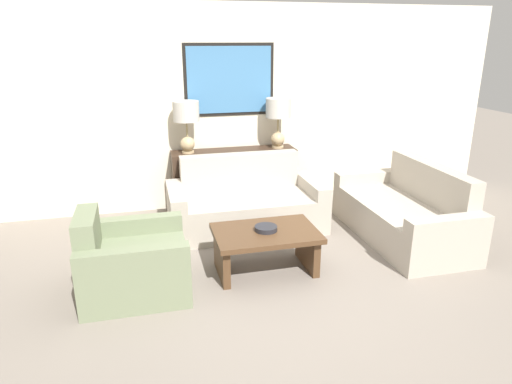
{
  "coord_description": "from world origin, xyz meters",
  "views": [
    {
      "loc": [
        -1.15,
        -3.7,
        2.2
      ],
      "look_at": [
        -0.02,
        0.78,
        0.65
      ],
      "focal_mm": 32.0,
      "sensor_mm": 36.0,
      "label": 1
    }
  ],
  "objects_px": {
    "couch_by_back_wall": "(245,205)",
    "couch_by_side": "(405,214)",
    "armchair_near_back_wall": "(131,264)",
    "console_table": "(234,180)",
    "table_lamp_right": "(278,115)",
    "table_lamp_left": "(186,118)",
    "coffee_table": "(266,242)",
    "decorative_bowl": "(266,228)"
  },
  "relations": [
    {
      "from": "couch_by_side",
      "to": "coffee_table",
      "type": "xyz_separation_m",
      "value": [
        -1.78,
        -0.41,
        0.03
      ]
    },
    {
      "from": "console_table",
      "to": "table_lamp_right",
      "type": "bearing_deg",
      "value": 0.0
    },
    {
      "from": "table_lamp_right",
      "to": "armchair_near_back_wall",
      "type": "height_order",
      "value": "table_lamp_right"
    },
    {
      "from": "table_lamp_left",
      "to": "coffee_table",
      "type": "xyz_separation_m",
      "value": [
        0.54,
        -1.8,
        -0.95
      ]
    },
    {
      "from": "armchair_near_back_wall",
      "to": "console_table",
      "type": "bearing_deg",
      "value": 54.49
    },
    {
      "from": "coffee_table",
      "to": "couch_by_side",
      "type": "bearing_deg",
      "value": 12.98
    },
    {
      "from": "table_lamp_left",
      "to": "coffee_table",
      "type": "height_order",
      "value": "table_lamp_left"
    },
    {
      "from": "table_lamp_left",
      "to": "couch_by_side",
      "type": "xyz_separation_m",
      "value": [
        2.32,
        -1.39,
        -0.98
      ]
    },
    {
      "from": "couch_by_side",
      "to": "coffee_table",
      "type": "height_order",
      "value": "couch_by_side"
    },
    {
      "from": "couch_by_side",
      "to": "armchair_near_back_wall",
      "type": "height_order",
      "value": "couch_by_side"
    },
    {
      "from": "console_table",
      "to": "armchair_near_back_wall",
      "type": "bearing_deg",
      "value": -125.51
    },
    {
      "from": "table_lamp_right",
      "to": "couch_by_back_wall",
      "type": "height_order",
      "value": "table_lamp_right"
    },
    {
      "from": "couch_by_side",
      "to": "decorative_bowl",
      "type": "distance_m",
      "value": 1.83
    },
    {
      "from": "decorative_bowl",
      "to": "armchair_near_back_wall",
      "type": "height_order",
      "value": "armchair_near_back_wall"
    },
    {
      "from": "console_table",
      "to": "coffee_table",
      "type": "distance_m",
      "value": 1.81
    },
    {
      "from": "couch_by_side",
      "to": "armchair_near_back_wall",
      "type": "xyz_separation_m",
      "value": [
        -3.06,
        -0.49,
        -0.01
      ]
    },
    {
      "from": "console_table",
      "to": "armchair_near_back_wall",
      "type": "height_order",
      "value": "console_table"
    },
    {
      "from": "table_lamp_left",
      "to": "coffee_table",
      "type": "distance_m",
      "value": 2.11
    },
    {
      "from": "table_lamp_left",
      "to": "armchair_near_back_wall",
      "type": "relative_size",
      "value": 0.7
    },
    {
      "from": "coffee_table",
      "to": "table_lamp_left",
      "type": "bearing_deg",
      "value": 106.74
    },
    {
      "from": "table_lamp_left",
      "to": "table_lamp_right",
      "type": "distance_m",
      "value": 1.2
    },
    {
      "from": "couch_by_back_wall",
      "to": "decorative_bowl",
      "type": "xyz_separation_m",
      "value": [
        -0.05,
        -1.14,
        0.17
      ]
    },
    {
      "from": "console_table",
      "to": "table_lamp_left",
      "type": "height_order",
      "value": "table_lamp_left"
    },
    {
      "from": "decorative_bowl",
      "to": "armchair_near_back_wall",
      "type": "bearing_deg",
      "value": -176.34
    },
    {
      "from": "table_lamp_left",
      "to": "table_lamp_right",
      "type": "xyz_separation_m",
      "value": [
        1.2,
        0.0,
        0.0
      ]
    },
    {
      "from": "console_table",
      "to": "armchair_near_back_wall",
      "type": "xyz_separation_m",
      "value": [
        -1.34,
        -1.88,
        -0.13
      ]
    },
    {
      "from": "table_lamp_right",
      "to": "armchair_near_back_wall",
      "type": "xyz_separation_m",
      "value": [
        -1.94,
        -1.88,
        -0.99
      ]
    },
    {
      "from": "couch_by_back_wall",
      "to": "decorative_bowl",
      "type": "height_order",
      "value": "couch_by_back_wall"
    },
    {
      "from": "couch_by_back_wall",
      "to": "decorative_bowl",
      "type": "distance_m",
      "value": 1.15
    },
    {
      "from": "couch_by_back_wall",
      "to": "coffee_table",
      "type": "bearing_deg",
      "value": -92.89
    },
    {
      "from": "couch_by_back_wall",
      "to": "coffee_table",
      "type": "relative_size",
      "value": 1.82
    },
    {
      "from": "coffee_table",
      "to": "decorative_bowl",
      "type": "relative_size",
      "value": 4.55
    },
    {
      "from": "couch_by_back_wall",
      "to": "couch_by_side",
      "type": "distance_m",
      "value": 1.87
    },
    {
      "from": "console_table",
      "to": "couch_by_back_wall",
      "type": "relative_size",
      "value": 0.89
    },
    {
      "from": "table_lamp_left",
      "to": "decorative_bowl",
      "type": "height_order",
      "value": "table_lamp_left"
    },
    {
      "from": "table_lamp_right",
      "to": "decorative_bowl",
      "type": "height_order",
      "value": "table_lamp_right"
    },
    {
      "from": "console_table",
      "to": "coffee_table",
      "type": "relative_size",
      "value": 1.62
    },
    {
      "from": "console_table",
      "to": "couch_by_back_wall",
      "type": "bearing_deg",
      "value": -90.0
    },
    {
      "from": "table_lamp_left",
      "to": "coffee_table",
      "type": "bearing_deg",
      "value": -73.26
    },
    {
      "from": "couch_by_back_wall",
      "to": "couch_by_side",
      "type": "relative_size",
      "value": 1.0
    },
    {
      "from": "table_lamp_left",
      "to": "decorative_bowl",
      "type": "distance_m",
      "value": 2.04
    },
    {
      "from": "console_table",
      "to": "couch_by_side",
      "type": "bearing_deg",
      "value": -38.94
    }
  ]
}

